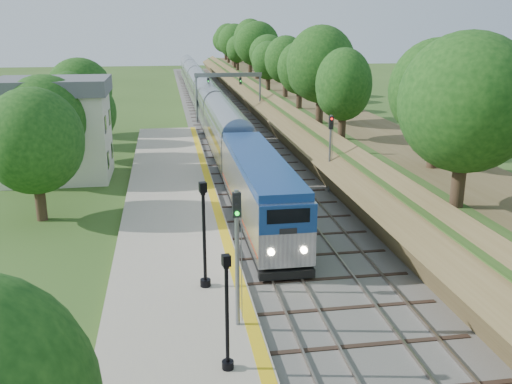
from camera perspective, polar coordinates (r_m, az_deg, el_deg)
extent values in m
plane|color=#2D4C19|center=(21.06, 7.91, -18.46)|extent=(320.00, 320.00, 0.00)
cube|color=#4C4944|center=(77.72, -3.51, 7.59)|extent=(9.50, 170.00, 0.12)
cube|color=gray|center=(77.49, -5.54, 7.62)|extent=(0.08, 170.00, 0.16)
cube|color=gray|center=(77.59, -4.47, 7.66)|extent=(0.08, 170.00, 0.16)
cube|color=gray|center=(77.84, -2.57, 7.72)|extent=(0.08, 170.00, 0.16)
cube|color=gray|center=(78.01, -1.51, 7.75)|extent=(0.08, 170.00, 0.16)
cube|color=#AAA089|center=(34.53, -8.19, -3.72)|extent=(6.40, 68.00, 0.38)
cube|color=gold|center=(34.60, -3.47, -3.20)|extent=(0.55, 68.00, 0.01)
cube|color=brown|center=(78.99, 3.42, 8.79)|extent=(9.00, 170.00, 3.00)
cube|color=brown|center=(78.28, 0.60, 8.60)|extent=(4.47, 170.00, 4.54)
cylinder|color=#332316|center=(31.55, 20.50, 1.29)|extent=(0.60, 0.60, 2.62)
sphere|color=#12390F|center=(30.88, 21.16, 7.68)|extent=(5.70, 5.70, 5.70)
cylinder|color=#332316|center=(78.36, 2.37, 10.81)|extent=(0.60, 0.60, 2.62)
sphere|color=#12390F|center=(78.09, 2.40, 13.41)|extent=(5.70, 5.70, 5.70)
cylinder|color=#332316|center=(127.61, -2.16, 12.99)|extent=(0.60, 0.60, 2.62)
sphere|color=#12390F|center=(127.45, -2.18, 14.59)|extent=(5.70, 5.70, 5.70)
cube|color=white|center=(48.01, -19.30, 5.21)|extent=(8.00, 6.00, 6.80)
cube|color=#56595F|center=(47.46, -19.76, 9.94)|extent=(8.60, 6.60, 1.20)
cube|color=black|center=(46.02, -14.56, 3.11)|extent=(0.05, 1.10, 1.30)
cube|color=black|center=(49.52, -14.21, 4.06)|extent=(0.05, 1.10, 1.30)
cube|color=black|center=(45.49, -14.82, 6.55)|extent=(0.05, 1.10, 1.30)
cube|color=black|center=(49.02, -14.44, 7.26)|extent=(0.05, 1.10, 1.30)
cylinder|color=slate|center=(72.10, -5.96, 9.27)|extent=(0.24, 0.24, 6.20)
cylinder|color=slate|center=(72.97, 0.40, 9.45)|extent=(0.24, 0.24, 6.20)
cube|color=slate|center=(72.13, -2.79, 11.62)|extent=(8.40, 0.25, 0.50)
cube|color=black|center=(71.82, -4.79, 10.96)|extent=(0.30, 0.20, 0.90)
cube|color=black|center=(72.23, -1.57, 11.04)|extent=(0.30, 0.20, 0.90)
cylinder|color=#332316|center=(44.28, -17.34, 1.61)|extent=(0.60, 0.60, 2.45)
sphere|color=#12390F|center=(43.59, -17.71, 5.83)|extent=(5.32, 5.32, 5.32)
cylinder|color=#332316|center=(59.79, -15.31, 5.49)|extent=(0.60, 0.60, 2.45)
sphere|color=#12390F|center=(59.29, -15.55, 8.64)|extent=(5.32, 5.32, 5.32)
cube|color=black|center=(35.15, 0.28, -2.54)|extent=(2.56, 16.04, 0.56)
cube|color=#B7BAC1|center=(34.59, 0.29, 0.37)|extent=(2.78, 16.71, 3.16)
cube|color=navy|center=(34.14, 0.29, 3.24)|extent=(2.67, 16.04, 0.41)
cube|color=navy|center=(26.47, 3.24, -2.77)|extent=(2.76, 0.10, 1.39)
cube|color=black|center=(26.38, 3.26, -2.42)|extent=(2.04, 0.06, 0.70)
cube|color=#9C240F|center=(34.90, 0.29, -1.32)|extent=(2.80, 16.37, 0.09)
cube|color=#B7BAC1|center=(52.26, -2.97, 5.50)|extent=(2.78, 18.56, 3.62)
cube|color=#B7BAC1|center=(71.10, -4.66, 8.39)|extent=(2.78, 18.56, 3.62)
cube|color=#B7BAC1|center=(90.07, -5.65, 10.06)|extent=(2.78, 18.56, 3.62)
cube|color=#B7BAC1|center=(109.11, -6.30, 11.14)|extent=(2.78, 18.56, 3.62)
cube|color=#B7BAC1|center=(128.18, -6.76, 11.91)|extent=(2.78, 18.56, 3.62)
cylinder|color=black|center=(20.90, -2.84, -16.87)|extent=(0.43, 0.43, 0.29)
cylinder|color=black|center=(19.93, -2.91, -12.34)|extent=(0.14, 0.14, 3.77)
cube|color=black|center=(19.02, -3.00, -6.85)|extent=(0.32, 0.32, 0.39)
cube|color=silver|center=(19.02, -3.00, -6.85)|extent=(0.23, 0.23, 0.29)
cylinder|color=black|center=(26.70, -5.08, -9.02)|extent=(0.49, 0.49, 0.34)
cylinder|color=black|center=(25.84, -5.20, -4.65)|extent=(0.16, 0.16, 4.36)
cube|color=black|center=(25.07, -5.34, 0.48)|extent=(0.36, 0.36, 0.45)
cube|color=silver|center=(25.07, -5.34, 0.48)|extent=(0.26, 0.26, 0.34)
cylinder|color=slate|center=(22.33, -1.90, -6.75)|extent=(0.18, 0.18, 5.65)
cube|color=black|center=(21.55, -1.95, -1.27)|extent=(0.33, 0.21, 0.97)
cylinder|color=#0CE526|center=(21.43, -1.91, -1.37)|extent=(0.16, 0.06, 0.16)
cylinder|color=slate|center=(41.55, 7.40, 3.76)|extent=(0.17, 0.17, 5.70)
cube|color=black|center=(41.12, 7.52, 6.89)|extent=(0.31, 0.20, 0.92)
cylinder|color=#FF0C0C|center=(41.00, 7.57, 6.86)|extent=(0.15, 0.06, 0.15)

